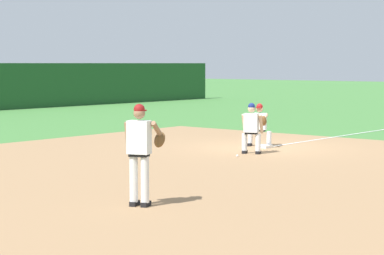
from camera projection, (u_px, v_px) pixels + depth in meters
name	position (u px, v px, depth m)	size (l,w,h in m)	color
ground_plane	(264.00, 148.00, 22.90)	(160.00, 160.00, 0.00)	#47843D
infield_dirt_patch	(218.00, 169.00, 18.20)	(18.00, 18.00, 0.01)	#A87F56
foul_line_stripe	(362.00, 133.00, 27.81)	(12.85, 0.10, 0.00)	white
first_base_bag	(264.00, 146.00, 22.90)	(0.38, 0.38, 0.09)	white
baseball	(237.00, 156.00, 20.64)	(0.07, 0.07, 0.07)	white
pitcher	(141.00, 148.00, 13.44)	(0.81, 0.60, 1.86)	black
first_baseman	(260.00, 123.00, 23.22)	(0.84, 0.97, 1.34)	black
baserunner	(251.00, 126.00, 21.32)	(0.58, 0.67, 1.46)	black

